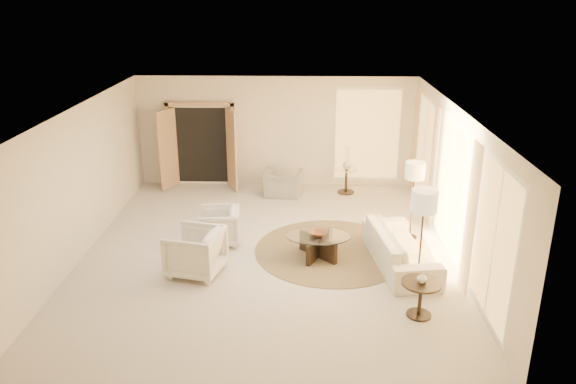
{
  "coord_description": "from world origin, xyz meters",
  "views": [
    {
      "loc": [
        0.69,
        -9.83,
        4.84
      ],
      "look_at": [
        0.4,
        0.4,
        1.1
      ],
      "focal_mm": 35.0,
      "sensor_mm": 36.0,
      "label": 1
    }
  ],
  "objects_px": {
    "coffee_table": "(318,243)",
    "end_vase": "(422,278)",
    "floor_lamp_near": "(415,174)",
    "floor_lamp_far": "(424,205)",
    "accent_chair": "(283,180)",
    "armchair_left": "(219,224)",
    "side_vase": "(347,164)",
    "end_table": "(421,293)",
    "armchair_right": "(195,250)",
    "bowl": "(318,233)",
    "side_table": "(346,178)",
    "sofa": "(400,248)"
  },
  "relations": [
    {
      "from": "side_table",
      "to": "end_vase",
      "type": "xyz_separation_m",
      "value": [
        0.76,
        -5.58,
        0.28
      ]
    },
    {
      "from": "accent_chair",
      "to": "end_vase",
      "type": "bearing_deg",
      "value": 121.1
    },
    {
      "from": "coffee_table",
      "to": "floor_lamp_near",
      "type": "bearing_deg",
      "value": 26.15
    },
    {
      "from": "side_vase",
      "to": "end_vase",
      "type": "bearing_deg",
      "value": -82.22
    },
    {
      "from": "coffee_table",
      "to": "bowl",
      "type": "relative_size",
      "value": 4.29
    },
    {
      "from": "side_vase",
      "to": "end_table",
      "type": "bearing_deg",
      "value": -82.22
    },
    {
      "from": "armchair_left",
      "to": "armchair_right",
      "type": "distance_m",
      "value": 1.3
    },
    {
      "from": "accent_chair",
      "to": "coffee_table",
      "type": "relative_size",
      "value": 0.66
    },
    {
      "from": "floor_lamp_near",
      "to": "floor_lamp_far",
      "type": "relative_size",
      "value": 0.91
    },
    {
      "from": "armchair_left",
      "to": "floor_lamp_far",
      "type": "distance_m",
      "value": 4.16
    },
    {
      "from": "accent_chair",
      "to": "floor_lamp_near",
      "type": "height_order",
      "value": "floor_lamp_near"
    },
    {
      "from": "coffee_table",
      "to": "end_vase",
      "type": "distance_m",
      "value": 2.55
    },
    {
      "from": "bowl",
      "to": "armchair_left",
      "type": "bearing_deg",
      "value": 163.56
    },
    {
      "from": "armchair_right",
      "to": "end_table",
      "type": "distance_m",
      "value": 3.96
    },
    {
      "from": "floor_lamp_far",
      "to": "end_vase",
      "type": "height_order",
      "value": "floor_lamp_far"
    },
    {
      "from": "floor_lamp_far",
      "to": "end_vase",
      "type": "xyz_separation_m",
      "value": [
        -0.13,
        -0.88,
        -0.85
      ]
    },
    {
      "from": "end_table",
      "to": "side_vase",
      "type": "bearing_deg",
      "value": 97.78
    },
    {
      "from": "coffee_table",
      "to": "bowl",
      "type": "xyz_separation_m",
      "value": [
        0.0,
        0.0,
        0.21
      ]
    },
    {
      "from": "armchair_left",
      "to": "end_vase",
      "type": "relative_size",
      "value": 4.78
    },
    {
      "from": "floor_lamp_far",
      "to": "armchair_left",
      "type": "bearing_deg",
      "value": 155.04
    },
    {
      "from": "armchair_right",
      "to": "side_table",
      "type": "height_order",
      "value": "armchair_right"
    },
    {
      "from": "coffee_table",
      "to": "side_vase",
      "type": "xyz_separation_m",
      "value": [
        0.78,
        3.59,
        0.46
      ]
    },
    {
      "from": "accent_chair",
      "to": "side_vase",
      "type": "relative_size",
      "value": 4.03
    },
    {
      "from": "coffee_table",
      "to": "end_table",
      "type": "bearing_deg",
      "value": -52.25
    },
    {
      "from": "floor_lamp_far",
      "to": "floor_lamp_near",
      "type": "bearing_deg",
      "value": 83.37
    },
    {
      "from": "coffee_table",
      "to": "armchair_left",
      "type": "bearing_deg",
      "value": 163.56
    },
    {
      "from": "accent_chair",
      "to": "side_vase",
      "type": "bearing_deg",
      "value": -164.25
    },
    {
      "from": "sofa",
      "to": "side_table",
      "type": "xyz_separation_m",
      "value": [
        -0.73,
        3.84,
        0.05
      ]
    },
    {
      "from": "coffee_table",
      "to": "end_table",
      "type": "xyz_separation_m",
      "value": [
        1.54,
        -1.99,
        0.12
      ]
    },
    {
      "from": "side_table",
      "to": "side_vase",
      "type": "distance_m",
      "value": 0.36
    },
    {
      "from": "end_table",
      "to": "floor_lamp_near",
      "type": "relative_size",
      "value": 0.39
    },
    {
      "from": "end_table",
      "to": "end_vase",
      "type": "distance_m",
      "value": 0.26
    },
    {
      "from": "side_table",
      "to": "accent_chair",
      "type": "bearing_deg",
      "value": -171.86
    },
    {
      "from": "accent_chair",
      "to": "coffee_table",
      "type": "bearing_deg",
      "value": 110.76
    },
    {
      "from": "floor_lamp_near",
      "to": "bowl",
      "type": "relative_size",
      "value": 4.87
    },
    {
      "from": "end_table",
      "to": "bowl",
      "type": "height_order",
      "value": "end_table"
    },
    {
      "from": "armchair_left",
      "to": "coffee_table",
      "type": "xyz_separation_m",
      "value": [
        1.96,
        -0.58,
        -0.12
      ]
    },
    {
      "from": "floor_lamp_near",
      "to": "bowl",
      "type": "bearing_deg",
      "value": -153.85
    },
    {
      "from": "accent_chair",
      "to": "floor_lamp_near",
      "type": "bearing_deg",
      "value": 145.7
    },
    {
      "from": "coffee_table",
      "to": "end_vase",
      "type": "height_order",
      "value": "end_vase"
    },
    {
      "from": "armchair_right",
      "to": "accent_chair",
      "type": "xyz_separation_m",
      "value": [
        1.42,
        4.06,
        -0.05
      ]
    },
    {
      "from": "floor_lamp_near",
      "to": "floor_lamp_far",
      "type": "height_order",
      "value": "floor_lamp_far"
    },
    {
      "from": "armchair_right",
      "to": "side_table",
      "type": "xyz_separation_m",
      "value": [
        2.98,
        4.28,
        -0.08
      ]
    },
    {
      "from": "end_table",
      "to": "armchair_right",
      "type": "bearing_deg",
      "value": 160.92
    },
    {
      "from": "bowl",
      "to": "end_vase",
      "type": "relative_size",
      "value": 1.98
    },
    {
      "from": "armchair_left",
      "to": "armchair_right",
      "type": "xyz_separation_m",
      "value": [
        -0.24,
        -1.27,
        0.06
      ]
    },
    {
      "from": "bowl",
      "to": "coffee_table",
      "type": "bearing_deg",
      "value": 180.0
    },
    {
      "from": "coffee_table",
      "to": "floor_lamp_far",
      "type": "relative_size",
      "value": 0.8
    },
    {
      "from": "coffee_table",
      "to": "bowl",
      "type": "bearing_deg",
      "value": 0.0
    },
    {
      "from": "side_table",
      "to": "bowl",
      "type": "relative_size",
      "value": 1.92
    }
  ]
}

